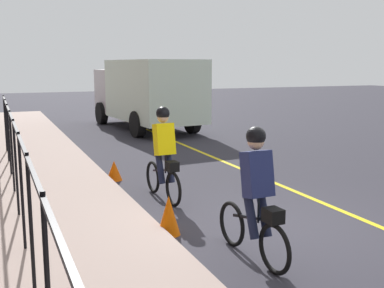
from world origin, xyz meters
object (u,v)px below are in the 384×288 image
object	(u,v)px
cyclist_follow	(256,195)
traffic_cone_near	(114,171)
box_truck_background	(146,91)
cyclist_lead	(164,154)
traffic_cone_far	(169,215)

from	to	relation	value
cyclist_follow	traffic_cone_near	size ratio (longest dim) A/B	4.03
cyclist_follow	box_truck_background	world-z (taller)	box_truck_background
cyclist_lead	cyclist_follow	xyz separation A→B (m)	(-3.19, -0.15, 0.00)
box_truck_background	traffic_cone_near	distance (m)	8.65
cyclist_lead	traffic_cone_far	bearing A→B (deg)	159.60
traffic_cone_near	cyclist_lead	bearing A→B (deg)	-165.09
cyclist_follow	traffic_cone_far	bearing A→B (deg)	24.65
box_truck_background	traffic_cone_near	xyz separation A→B (m)	(-7.90, 3.26, -1.32)
traffic_cone_near	traffic_cone_far	world-z (taller)	traffic_cone_far
box_truck_background	traffic_cone_far	xyz separation A→B (m)	(-11.65, 3.31, -1.24)
box_truck_background	cyclist_lead	bearing A→B (deg)	159.53
cyclist_lead	cyclist_follow	size ratio (longest dim) A/B	1.00
box_truck_background	traffic_cone_far	size ratio (longest dim) A/B	11.00
cyclist_follow	box_truck_background	bearing A→B (deg)	-14.23
cyclist_follow	traffic_cone_far	size ratio (longest dim) A/B	2.92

